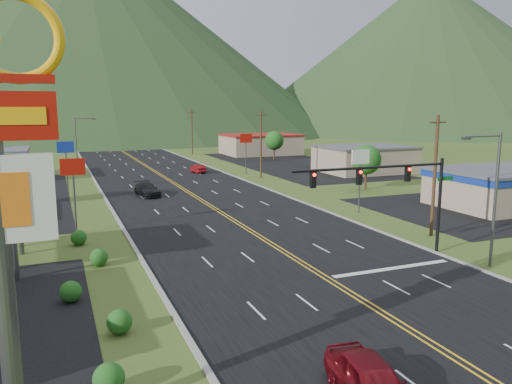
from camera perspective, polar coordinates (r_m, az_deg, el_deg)
name	(u,v)px	position (r m, az deg, el deg)	size (l,w,h in m)	color
ground	(475,371)	(23.39, 23.76, -18.26)	(500.00, 500.00, 0.00)	#384D1B
road	(475,371)	(23.39, 23.76, -18.26)	(20.00, 460.00, 0.04)	black
traffic_signal	(395,184)	(35.95, 15.63, 0.85)	(13.10, 0.43, 7.00)	black
streetlight_east	(492,191)	(36.23, 25.40, 0.09)	(3.28, 0.25, 9.00)	#59595E
streetlight_west	(78,142)	(84.30, -19.65, 5.46)	(3.28, 0.25, 9.00)	#59595E
building_east_near	(508,185)	(60.44, 26.89, 0.70)	(15.40, 10.40, 4.10)	tan
building_east_mid	(365,159)	(84.16, 12.30, 3.72)	(14.40, 11.40, 4.30)	tan
building_east_far	(260,144)	(113.03, 0.51, 5.48)	(16.40, 12.40, 4.50)	tan
pole_sign_west_a	(73,175)	(44.42, -20.18, 1.89)	(2.00, 0.18, 6.40)	#59595E
pole_sign_west_b	(66,152)	(66.30, -20.91, 4.25)	(2.00, 0.18, 6.40)	#59595E
pole_sign_east_a	(360,163)	(51.03, 11.84, 3.23)	(2.00, 0.18, 6.40)	#59595E
pole_sign_east_b	(246,142)	(79.49, -1.16, 5.70)	(2.00, 0.18, 6.40)	#59595E
tree_west_a	(8,171)	(59.61, -26.44, 2.20)	(3.84, 3.84, 5.82)	#382314
tree_east_a	(366,160)	(66.05, 12.50, 3.63)	(3.84, 3.84, 5.82)	#382314
tree_east_b	(274,141)	(101.14, 2.09, 5.90)	(3.84, 3.84, 5.82)	#382314
utility_pole_a	(435,175)	(43.48, 19.74, 1.86)	(1.60, 0.28, 10.00)	#382314
utility_pole_b	(261,144)	(75.04, 0.58, 5.52)	(1.60, 0.28, 10.00)	#382314
utility_pole_c	(192,132)	(112.94, -7.33, 6.86)	(1.60, 0.28, 10.00)	#382314
utility_pole_d	(157,125)	(151.92, -11.24, 7.47)	(1.60, 0.28, 10.00)	#382314
mountain_n	(84,31)	(236.70, -19.04, 16.97)	(220.00, 220.00, 85.00)	#273E1C
mountain_ne	(428,53)	(251.83, 19.08, 14.78)	(180.00, 180.00, 70.00)	#273E1C
car_red_near	(371,384)	(19.58, 13.06, -20.59)	(2.02, 5.02, 1.71)	#620A12
car_dark_mid	(147,190)	(61.45, -12.32, 0.26)	(2.16, 5.31, 1.54)	black
car_red_far	(198,169)	(81.61, -6.64, 2.65)	(1.41, 4.04, 1.33)	maroon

